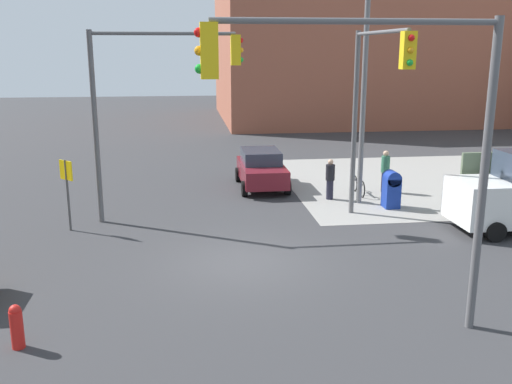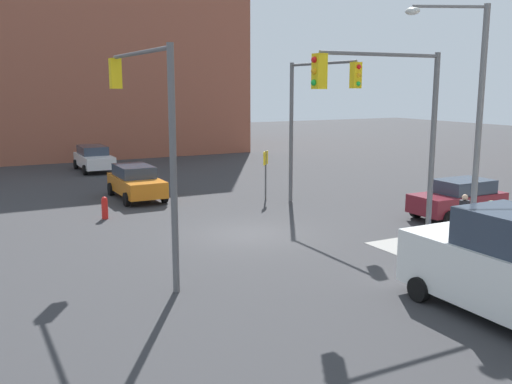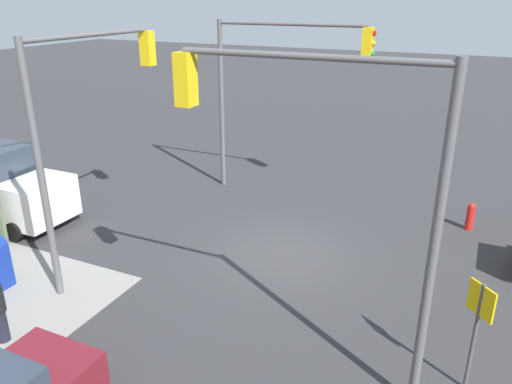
{
  "view_description": "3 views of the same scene",
  "coord_description": "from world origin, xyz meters",
  "views": [
    {
      "loc": [
        -1.54,
        -15.16,
        5.88
      ],
      "look_at": [
        0.21,
        -1.39,
        2.39
      ],
      "focal_mm": 40.0,
      "sensor_mm": 36.0,
      "label": 1
    },
    {
      "loc": [
        18.39,
        -9.38,
        5.42
      ],
      "look_at": [
        -0.36,
        0.46,
        1.5
      ],
      "focal_mm": 40.0,
      "sensor_mm": 36.0,
      "label": 2
    },
    {
      "loc": [
        -4.94,
        12.51,
        7.32
      ],
      "look_at": [
        0.85,
        0.13,
        1.92
      ],
      "focal_mm": 35.0,
      "sensor_mm": 36.0,
      "label": 3
    }
  ],
  "objects": [
    {
      "name": "pedestrian_waiting",
      "position": [
        4.2,
        6.5,
        0.85
      ],
      "size": [
        0.36,
        0.36,
        1.64
      ],
      "rotation": [
        0.0,
        0.0,
        6.05
      ],
      "color": "black",
      "rests_on": "ground"
    },
    {
      "name": "building_brick_west",
      "position": [
        -32.0,
        -1.65,
        8.45
      ],
      "size": [
        16.0,
        28.0,
        16.9
      ],
      "color": "#93513D",
      "rests_on": "ground"
    },
    {
      "name": "coupe_maroon",
      "position": [
        1.75,
        8.89,
        0.84
      ],
      "size": [
        2.02,
        4.0,
        1.62
      ],
      "color": "maroon",
      "rests_on": "ground"
    },
    {
      "name": "sedan_white",
      "position": [
        -19.12,
        -1.62,
        0.84
      ],
      "size": [
        4.44,
        2.02,
        1.62
      ],
      "color": "white",
      "rests_on": "ground"
    },
    {
      "name": "fire_hydrant",
      "position": [
        -5.0,
        -4.2,
        0.49
      ],
      "size": [
        0.26,
        0.26,
        0.94
      ],
      "color": "red",
      "rests_on": "ground"
    },
    {
      "name": "coupe_orange",
      "position": [
        -8.66,
        -1.83,
        0.84
      ],
      "size": [
        4.4,
        2.02,
        1.62
      ],
      "color": "orange",
      "rests_on": "ground"
    },
    {
      "name": "traffic_signal_nw_corner",
      "position": [
        -2.56,
        4.5,
        4.61
      ],
      "size": [
        5.12,
        0.36,
        6.5
      ],
      "color": "#59595B",
      "rests_on": "ground"
    },
    {
      "name": "street_lamp_corner",
      "position": [
        5.05,
        5.46,
        4.7
      ],
      "size": [
        1.37,
        2.47,
        8.0
      ],
      "color": "slate",
      "rests_on": "ground"
    },
    {
      "name": "warning_sign_two_way",
      "position": [
        -5.4,
        3.63,
        1.64
      ],
      "size": [
        0.48,
        0.48,
        2.4
      ],
      "color": "#4C4C4C",
      "rests_on": "ground"
    },
    {
      "name": "traffic_signal_ne_corner",
      "position": [
        4.5,
        2.66,
        4.59
      ],
      "size": [
        0.36,
        4.9,
        6.5
      ],
      "color": "#59595B",
      "rests_on": "ground"
    },
    {
      "name": "traffic_signal_se_corner",
      "position": [
        2.23,
        -4.5,
        4.66
      ],
      "size": [
        5.9,
        0.36,
        6.5
      ],
      "color": "#59595B",
      "rests_on": "ground"
    },
    {
      "name": "bicycle_leaning_on_fence",
      "position": [
        5.6,
        7.2,
        0.35
      ],
      "size": [
        0.05,
        1.75,
        0.97
      ],
      "color": "black",
      "rests_on": "ground"
    },
    {
      "name": "mailbox_blue",
      "position": [
        6.2,
        5.0,
        0.76
      ],
      "size": [
        0.56,
        0.64,
        1.43
      ],
      "color": "navy",
      "rests_on": "ground"
    },
    {
      "name": "ground_plane",
      "position": [
        0.0,
        0.0,
        0.0
      ],
      "size": [
        120.0,
        120.0,
        0.0
      ],
      "primitive_type": "plane",
      "color": "#333335"
    }
  ]
}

